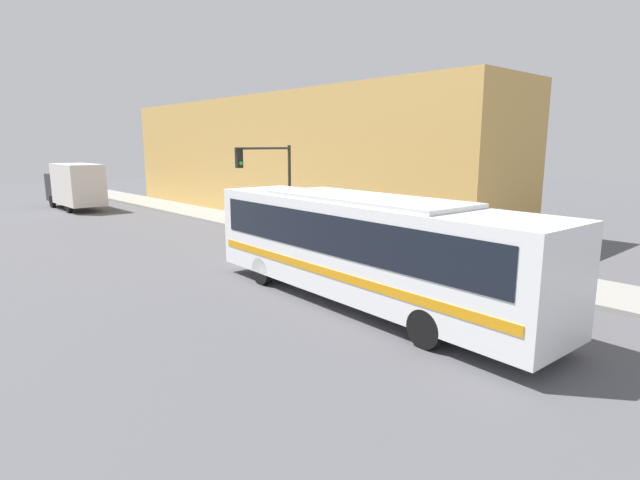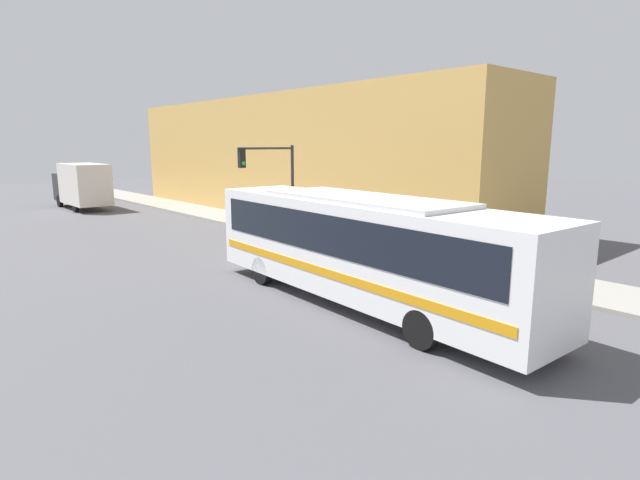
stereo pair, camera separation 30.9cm
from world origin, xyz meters
The scene contains 8 objects.
ground_plane centered at (0.00, 0.00, 0.00)m, with size 120.00×120.00×0.00m, color #515156.
sidewalk centered at (6.04, 20.00, 0.07)m, with size 3.08×70.00×0.15m.
building_facade centered at (10.58, 17.28, 3.89)m, with size 6.00×32.57×7.79m.
city_bus centered at (-0.16, 0.09, 1.87)m, with size 3.20×12.16×3.25m.
delivery_truck centered at (0.51, 29.51, 1.80)m, with size 2.33×6.99×3.35m.
fire_hydrant centered at (5.10, 4.76, 0.55)m, with size 0.22×0.30×0.80m.
traffic_light_pole centered at (4.03, 10.27, 3.31)m, with size 3.28×0.35×4.54m.
parking_meter centered at (5.10, 8.47, 1.10)m, with size 0.14×0.14×1.42m.
Camera 1 is at (-10.76, -9.72, 4.72)m, focal length 28.00 mm.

